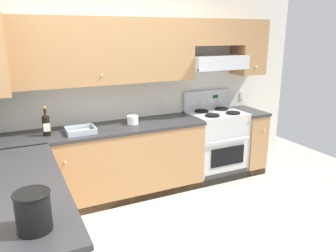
% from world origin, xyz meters
% --- Properties ---
extents(ground_plane, '(7.04, 7.04, 0.00)m').
position_xyz_m(ground_plane, '(0.00, 0.00, 0.00)').
color(ground_plane, '#B2AA99').
extents(wall_back, '(4.68, 0.57, 2.55)m').
position_xyz_m(wall_back, '(0.39, 1.53, 1.48)').
color(wall_back, silver).
rests_on(wall_back, ground_plane).
extents(counter_back_run, '(3.60, 0.65, 0.91)m').
position_xyz_m(counter_back_run, '(-0.04, 1.24, 0.45)').
color(counter_back_run, '#A87A4C').
rests_on(counter_back_run, ground_plane).
extents(counter_left_run, '(0.63, 1.91, 0.91)m').
position_xyz_m(counter_left_run, '(-1.24, -0.00, 0.45)').
color(counter_left_run, '#A87A4C').
rests_on(counter_left_run, ground_plane).
extents(stove, '(0.76, 0.62, 1.20)m').
position_xyz_m(stove, '(1.36, 1.25, 0.48)').
color(stove, '#B7BABC').
rests_on(stove, ground_plane).
extents(wine_bottle, '(0.08, 0.08, 0.33)m').
position_xyz_m(wine_bottle, '(-0.90, 1.23, 1.04)').
color(wine_bottle, black).
rests_on(wine_bottle, counter_back_run).
extents(bowl, '(0.32, 0.27, 0.06)m').
position_xyz_m(bowl, '(-0.55, 1.16, 0.93)').
color(bowl, '#9EADB7').
rests_on(bowl, counter_back_run).
extents(bucket, '(0.21, 0.21, 0.24)m').
position_xyz_m(bucket, '(-1.19, -0.67, 1.04)').
color(bucket, black).
rests_on(bucket, counter_left_run).
extents(paper_towel_roll, '(0.14, 0.14, 0.10)m').
position_xyz_m(paper_towel_roll, '(0.11, 1.27, 0.96)').
color(paper_towel_roll, white).
rests_on(paper_towel_roll, counter_back_run).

